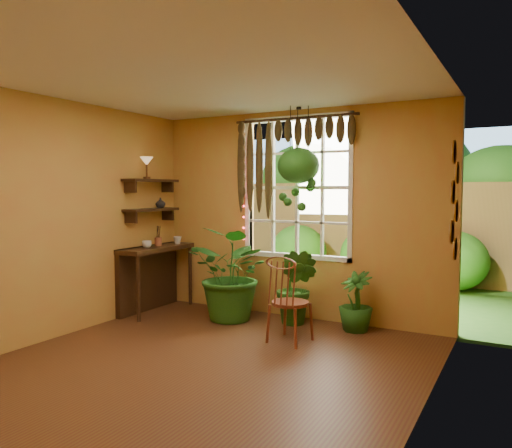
% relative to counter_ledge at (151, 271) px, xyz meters
% --- Properties ---
extents(floor, '(4.50, 4.50, 0.00)m').
position_rel_counter_ledge_xyz_m(floor, '(1.91, -1.60, -0.55)').
color(floor, '#503217').
rests_on(floor, ground).
extents(ceiling, '(4.50, 4.50, 0.00)m').
position_rel_counter_ledge_xyz_m(ceiling, '(1.91, -1.60, 2.15)').
color(ceiling, silver).
rests_on(ceiling, wall_back).
extents(wall_back, '(4.00, 0.00, 4.00)m').
position_rel_counter_ledge_xyz_m(wall_back, '(1.91, 0.65, 0.80)').
color(wall_back, gold).
rests_on(wall_back, floor).
extents(wall_left, '(0.00, 4.50, 4.50)m').
position_rel_counter_ledge_xyz_m(wall_left, '(-0.09, -1.60, 0.80)').
color(wall_left, gold).
rests_on(wall_left, floor).
extents(wall_right, '(0.00, 4.50, 4.50)m').
position_rel_counter_ledge_xyz_m(wall_right, '(3.91, -1.60, 0.80)').
color(wall_right, gold).
rests_on(wall_right, floor).
extents(window, '(1.52, 0.10, 1.86)m').
position_rel_counter_ledge_xyz_m(window, '(1.91, 0.68, 1.15)').
color(window, white).
rests_on(window, wall_back).
extents(valance_vine, '(1.70, 0.12, 1.10)m').
position_rel_counter_ledge_xyz_m(valance_vine, '(1.82, 0.56, 1.73)').
color(valance_vine, '#341F0E').
rests_on(valance_vine, window).
extents(string_lights, '(0.03, 0.03, 1.54)m').
position_rel_counter_ledge_xyz_m(string_lights, '(1.15, 0.59, 1.20)').
color(string_lights, '#FF2633').
rests_on(string_lights, window).
extents(wall_plates, '(0.04, 0.32, 1.10)m').
position_rel_counter_ledge_xyz_m(wall_plates, '(3.89, 0.19, 1.00)').
color(wall_plates, beige).
rests_on(wall_plates, wall_right).
extents(counter_ledge, '(0.40, 1.20, 0.90)m').
position_rel_counter_ledge_xyz_m(counter_ledge, '(0.00, 0.00, 0.00)').
color(counter_ledge, '#341F0E').
rests_on(counter_ledge, floor).
extents(shelf_lower, '(0.25, 0.90, 0.04)m').
position_rel_counter_ledge_xyz_m(shelf_lower, '(0.03, 0.00, 0.85)').
color(shelf_lower, '#341F0E').
rests_on(shelf_lower, wall_left).
extents(shelf_upper, '(0.25, 0.90, 0.04)m').
position_rel_counter_ledge_xyz_m(shelf_upper, '(0.03, 0.00, 1.25)').
color(shelf_upper, '#341F0E').
rests_on(shelf_upper, wall_left).
extents(backyard, '(14.00, 10.00, 12.00)m').
position_rel_counter_ledge_xyz_m(backyard, '(2.15, 5.27, 0.73)').
color(backyard, '#29631C').
rests_on(backyard, ground).
extents(windsor_chair, '(0.46, 0.48, 1.10)m').
position_rel_counter_ledge_xyz_m(windsor_chair, '(2.30, -0.40, -0.23)').
color(windsor_chair, maroon).
rests_on(windsor_chair, floor).
extents(potted_plant_left, '(1.23, 1.11, 1.21)m').
position_rel_counter_ledge_xyz_m(potted_plant_left, '(1.30, 0.09, 0.06)').
color(potted_plant_left, '#154F15').
rests_on(potted_plant_left, floor).
extents(potted_plant_mid, '(0.58, 0.50, 0.95)m').
position_rel_counter_ledge_xyz_m(potted_plant_mid, '(2.08, 0.29, -0.08)').
color(potted_plant_mid, '#154F15').
rests_on(potted_plant_mid, floor).
extents(potted_plant_right, '(0.53, 0.53, 0.71)m').
position_rel_counter_ledge_xyz_m(potted_plant_right, '(2.81, 0.38, -0.20)').
color(potted_plant_right, '#154F15').
rests_on(potted_plant_right, floor).
extents(hanging_basket, '(0.53, 0.53, 1.31)m').
position_rel_counter_ledge_xyz_m(hanging_basket, '(2.03, 0.44, 1.37)').
color(hanging_basket, black).
rests_on(hanging_basket, ceiling).
extents(cup_a, '(0.16, 0.16, 0.10)m').
position_rel_counter_ledge_xyz_m(cup_a, '(0.13, -0.22, 0.40)').
color(cup_a, silver).
rests_on(cup_a, counter_ledge).
extents(cup_b, '(0.12, 0.12, 0.11)m').
position_rel_counter_ledge_xyz_m(cup_b, '(0.19, 0.36, 0.40)').
color(cup_b, beige).
rests_on(cup_b, counter_ledge).
extents(brush_jar, '(0.10, 0.10, 0.35)m').
position_rel_counter_ledge_xyz_m(brush_jar, '(0.11, 0.04, 0.49)').
color(brush_jar, brown).
rests_on(brush_jar, counter_ledge).
extents(shelf_vase, '(0.17, 0.17, 0.14)m').
position_rel_counter_ledge_xyz_m(shelf_vase, '(0.04, 0.18, 0.94)').
color(shelf_vase, '#B2AD99').
rests_on(shelf_vase, shelf_lower).
extents(tiffany_lamp, '(0.18, 0.18, 0.30)m').
position_rel_counter_ledge_xyz_m(tiffany_lamp, '(0.05, -0.11, 1.48)').
color(tiffany_lamp, '#593219').
rests_on(tiffany_lamp, shelf_upper).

